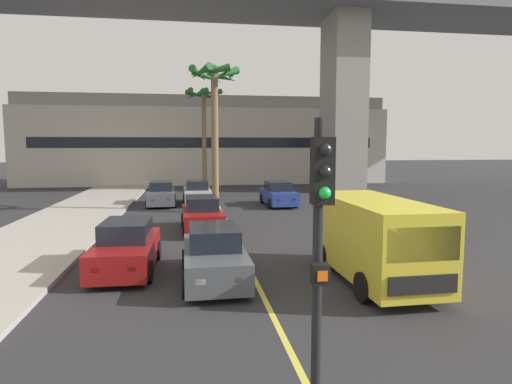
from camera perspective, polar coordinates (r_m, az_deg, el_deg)
lane_stripe_center at (r=22.30m, az=-3.93°, el=-3.89°), size 0.14×56.00×0.01m
bridge_overpass at (r=37.63m, az=-4.23°, el=23.63°), size 77.80×8.00×18.89m
pier_building_backdrop at (r=46.36m, az=-6.55°, el=6.65°), size 36.66×8.04×8.77m
car_queue_front at (r=28.12m, az=2.94°, el=-0.32°), size 1.94×4.15×1.56m
car_queue_second at (r=12.64m, az=-5.54°, el=-8.39°), size 1.87×4.12×1.56m
car_queue_third at (r=29.09m, az=-7.77°, el=-0.16°), size 1.92×4.14×1.56m
car_queue_fourth at (r=28.77m, az=-12.37°, el=-0.31°), size 1.95×4.16×1.56m
car_queue_fifth at (r=14.11m, az=-16.72°, el=-7.08°), size 1.91×4.14×1.56m
car_queue_sixth at (r=19.89m, az=-7.13°, el=-3.05°), size 1.96×4.16×1.56m
delivery_van at (r=12.83m, az=15.31°, el=-5.76°), size 2.21×5.27×2.36m
traffic_light_median_near at (r=5.13m, az=8.35°, el=-7.13°), size 0.24×0.37×4.20m
palm_tree_near_median at (r=37.49m, az=-6.89°, el=10.85°), size 3.28×3.39×8.70m
palm_tree_mid_median at (r=25.21m, az=-5.51°, el=12.45°), size 2.94×2.99×8.42m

